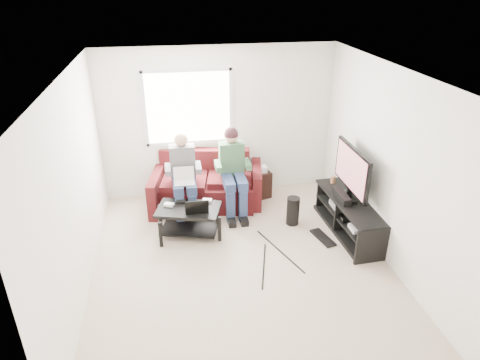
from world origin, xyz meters
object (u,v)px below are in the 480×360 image
(subwoofer, at_px, (293,211))
(end_table, at_px, (260,183))
(tv_stand, at_px, (349,218))
(sofa, at_px, (207,186))
(tv, at_px, (352,170))
(coffee_table, at_px, (189,215))

(subwoofer, distance_m, end_table, 1.05)
(tv_stand, distance_m, subwoofer, 0.87)
(sofa, xyz_separation_m, end_table, (0.94, 0.08, -0.06))
(tv, xyz_separation_m, end_table, (-1.09, 1.29, -0.74))
(tv_stand, relative_size, tv, 1.50)
(sofa, distance_m, tv, 2.46)
(end_table, bearing_deg, subwoofer, -72.46)
(sofa, distance_m, subwoofer, 1.57)
(coffee_table, height_order, end_table, end_table)
(coffee_table, xyz_separation_m, end_table, (1.32, 1.04, -0.08))
(tv_stand, distance_m, tv, 0.77)
(tv_stand, xyz_separation_m, tv, (-0.00, 0.10, 0.76))
(end_table, bearing_deg, sofa, -175.04)
(tv_stand, distance_m, end_table, 1.77)
(sofa, relative_size, end_table, 3.48)
(sofa, bearing_deg, subwoofer, -36.18)
(tv, height_order, subwoofer, tv)
(end_table, bearing_deg, tv, -49.62)
(sofa, bearing_deg, tv, -30.57)
(tv, relative_size, end_table, 1.89)
(coffee_table, bearing_deg, tv_stand, -8.12)
(end_table, bearing_deg, coffee_table, -141.84)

